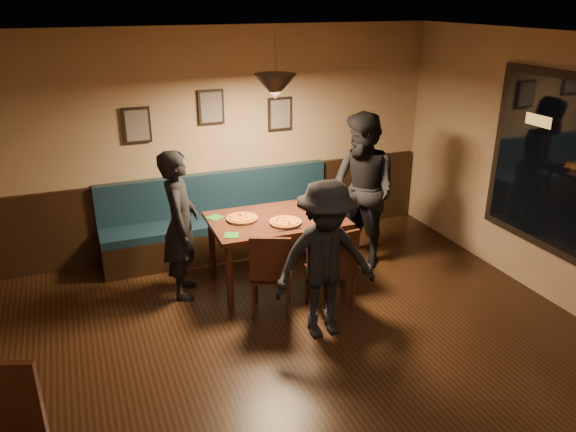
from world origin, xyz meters
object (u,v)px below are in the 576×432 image
(booth_bench, at_px, (222,217))
(diner_front, at_px, (326,260))
(tabasco_bottle, at_px, (317,208))
(diner_left, at_px, (180,225))
(chair_near_right, at_px, (330,268))
(chair_near_left, at_px, (271,272))
(diner_right, at_px, (362,191))
(dining_table, at_px, (277,250))
(soda_glass, at_px, (332,213))

(booth_bench, bearing_deg, diner_front, -78.53)
(tabasco_bottle, bearing_deg, diner_left, 173.97)
(chair_near_right, bearing_deg, diner_left, 140.59)
(chair_near_left, xyz_separation_m, tabasco_bottle, (0.78, 0.57, 0.39))
(booth_bench, relative_size, tabasco_bottle, 23.29)
(diner_left, xyz_separation_m, diner_right, (2.19, -0.05, 0.11))
(dining_table, bearing_deg, diner_left, 174.16)
(diner_left, relative_size, soda_glass, 11.13)
(dining_table, bearing_deg, chair_near_right, -65.38)
(dining_table, distance_m, chair_near_left, 0.67)
(chair_near_left, height_order, tabasco_bottle, chair_near_left)
(diner_left, height_order, diner_right, diner_right)
(diner_right, distance_m, tabasco_bottle, 0.66)
(chair_near_left, bearing_deg, diner_right, 49.00)
(diner_right, height_order, tabasco_bottle, diner_right)
(chair_near_left, relative_size, soda_glass, 6.29)
(chair_near_left, bearing_deg, soda_glass, 44.11)
(diner_front, distance_m, tabasco_bottle, 1.22)
(dining_table, xyz_separation_m, tabasco_bottle, (0.49, -0.03, 0.46))
(tabasco_bottle, bearing_deg, chair_near_left, -143.67)
(diner_front, relative_size, soda_glass, 10.67)
(dining_table, height_order, soda_glass, soda_glass)
(chair_near_left, bearing_deg, diner_left, 159.37)
(dining_table, relative_size, diner_right, 0.79)
(dining_table, height_order, diner_front, diner_front)
(dining_table, height_order, diner_left, diner_left)
(soda_glass, bearing_deg, chair_near_left, -159.07)
(booth_bench, relative_size, diner_front, 1.89)
(booth_bench, height_order, diner_left, diner_left)
(booth_bench, distance_m, soda_glass, 1.60)
(diner_right, bearing_deg, dining_table, -98.13)
(diner_front, bearing_deg, diner_left, 131.93)
(chair_near_right, xyz_separation_m, diner_front, (-0.26, -0.42, 0.32))
(booth_bench, height_order, diner_front, diner_front)
(booth_bench, relative_size, dining_table, 2.02)
(chair_near_right, relative_size, diner_right, 0.50)
(dining_table, relative_size, soda_glass, 10.03)
(diner_right, relative_size, diner_front, 1.19)
(chair_near_right, bearing_deg, diner_front, -129.17)
(chair_near_right, xyz_separation_m, tabasco_bottle, (0.17, 0.71, 0.39))
(chair_near_right, relative_size, soda_glass, 6.29)
(booth_bench, relative_size, chair_near_right, 3.21)
(booth_bench, xyz_separation_m, tabasco_bottle, (0.87, -1.00, 0.36))
(diner_front, height_order, tabasco_bottle, diner_front)
(chair_near_left, distance_m, diner_front, 0.73)
(diner_right, relative_size, tabasco_bottle, 14.57)
(diner_left, distance_m, soda_glass, 1.66)
(diner_left, relative_size, diner_right, 0.88)
(dining_table, bearing_deg, diner_right, 5.60)
(diner_left, bearing_deg, chair_near_right, -106.85)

